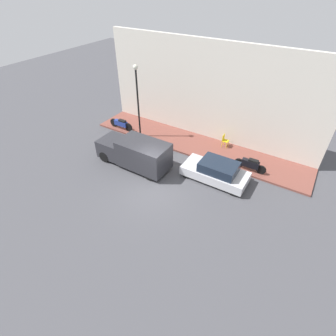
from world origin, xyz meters
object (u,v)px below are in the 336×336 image
(parked_car, at_px, (216,171))
(motorcycle_blue, at_px, (121,124))
(cafe_chair, at_px, (225,140))
(motorcycle_black, at_px, (250,164))
(streetlamp, at_px, (137,93))
(delivery_van, at_px, (134,152))

(parked_car, distance_m, motorcycle_blue, 8.85)
(parked_car, distance_m, cafe_chair, 3.68)
(parked_car, bearing_deg, motorcycle_black, -39.44)
(cafe_chair, bearing_deg, streetlamp, 108.31)
(motorcycle_black, relative_size, cafe_chair, 2.22)
(delivery_van, distance_m, streetlamp, 4.25)
(delivery_van, distance_m, motorcycle_black, 7.23)
(streetlamp, bearing_deg, delivery_van, -148.98)
(motorcycle_black, xyz_separation_m, cafe_chair, (1.75, 2.40, 0.07))
(motorcycle_black, xyz_separation_m, streetlamp, (-0.20, 8.27, 2.90))
(delivery_van, xyz_separation_m, streetlamp, (2.94, 1.77, 2.52))
(streetlamp, bearing_deg, cafe_chair, -71.69)
(parked_car, bearing_deg, motorcycle_blue, 78.74)
(cafe_chair, bearing_deg, parked_car, -165.78)
(motorcycle_blue, height_order, streetlamp, streetlamp)
(delivery_van, bearing_deg, parked_car, -75.29)
(motorcycle_blue, bearing_deg, motorcycle_black, -89.49)
(motorcycle_blue, relative_size, streetlamp, 0.41)
(motorcycle_black, distance_m, streetlamp, 8.76)
(motorcycle_black, distance_m, cafe_chair, 2.97)
(parked_car, height_order, motorcycle_black, parked_car)
(motorcycle_black, relative_size, streetlamp, 0.38)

